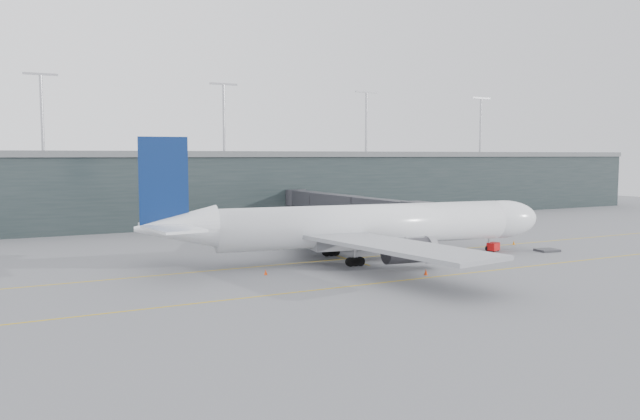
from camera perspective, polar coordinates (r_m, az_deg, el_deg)
name	(u,v)px	position (r m, az deg, el deg)	size (l,w,h in m)	color
ground	(302,257)	(88.18, -1.66, -4.35)	(320.00, 320.00, 0.00)	slate
taxiline_a	(315,262)	(84.64, -0.48, -4.74)	(160.00, 0.25, 0.02)	#BF9B12
taxiline_b	(379,283)	(70.99, 5.41, -6.66)	(160.00, 0.25, 0.02)	#BF9B12
taxiline_lead_main	(278,238)	(108.23, -3.87, -2.60)	(0.25, 60.00, 0.02)	#BF9B12
terminal	(189,186)	(141.68, -11.91, 2.19)	(240.00, 36.00, 29.00)	#1D2727
main_aircraft	(364,226)	(85.96, 4.06, -1.47)	(59.24, 55.26, 16.61)	white
jet_bridge	(334,202)	(119.43, 1.29, 0.72)	(7.16, 47.31, 7.20)	#2D2D32
gse_cart	(493,247)	(96.91, 15.56, -3.24)	(2.28, 1.87, 1.34)	#BB0D0D
baggage_dolly	(547,250)	(99.58, 20.05, -3.46)	(3.11, 2.49, 0.31)	#313236
uld_a	(248,243)	(96.22, -6.64, -2.97)	(2.20, 1.79, 1.96)	#353439
uld_b	(247,242)	(97.06, -6.69, -2.96)	(2.38, 2.14, 1.79)	#353439
uld_c	(272,241)	(98.14, -4.44, -2.87)	(1.98, 1.62, 1.73)	#353439
cone_nose	(514,243)	(105.08, 17.30, -2.87)	(0.43, 0.43, 0.69)	orange
cone_wing_stbd	(426,272)	(76.31, 9.66, -5.62)	(0.45, 0.45, 0.72)	red
cone_wing_port	(325,241)	(102.38, 0.43, -2.85)	(0.42, 0.42, 0.66)	orange
cone_tail	(266,272)	(75.64, -4.99, -5.68)	(0.42, 0.42, 0.67)	#F4420D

